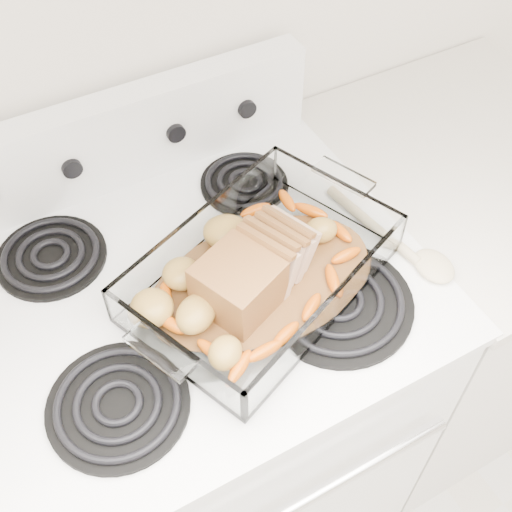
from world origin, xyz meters
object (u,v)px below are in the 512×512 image
counter_right (439,293)px  pork_roast (245,270)px  electric_range (206,404)px  baking_dish (262,275)px

counter_right → pork_roast: size_ratio=4.39×
electric_range → baking_dish: (0.10, -0.07, 0.48)m
electric_range → pork_roast: electric_range is taller
electric_range → baking_dish: 0.50m
baking_dish → pork_roast: (-0.03, -0.00, 0.03)m
electric_range → counter_right: electric_range is taller
electric_range → counter_right: size_ratio=1.20×
pork_roast → counter_right: bearing=3.4°
counter_right → pork_roast: 0.80m
electric_range → pork_roast: bearing=-44.4°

